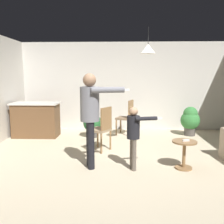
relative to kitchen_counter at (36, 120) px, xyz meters
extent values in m
plane|color=beige|center=(2.45, -2.10, -0.48)|extent=(7.68, 7.68, 0.00)
cube|color=beige|center=(2.45, 1.10, 0.87)|extent=(6.40, 0.10, 2.70)
cube|color=brown|center=(0.00, 0.00, -0.02)|extent=(1.20, 0.60, 0.91)
cube|color=beige|center=(0.00, 0.00, 0.45)|extent=(1.26, 0.66, 0.04)
cylinder|color=olive|center=(3.49, -2.31, 0.03)|extent=(0.44, 0.44, 0.03)
cylinder|color=olive|center=(3.49, -2.31, -0.23)|extent=(0.06, 0.06, 0.49)
cylinder|color=olive|center=(3.49, -2.31, -0.46)|extent=(0.31, 0.31, 0.03)
cylinder|color=black|center=(1.76, -2.20, -0.04)|extent=(0.13, 0.13, 0.87)
cylinder|color=black|center=(1.80, -2.37, -0.04)|extent=(0.13, 0.13, 0.87)
cylinder|color=slate|center=(1.78, -2.29, 0.70)|extent=(0.35, 0.35, 0.62)
sphere|color=#9E7556|center=(1.78, -2.29, 1.13)|extent=(0.24, 0.24, 0.24)
cylinder|color=slate|center=(1.73, -2.09, 0.67)|extent=(0.10, 0.10, 0.58)
cylinder|color=slate|center=(2.11, -2.41, 0.96)|extent=(0.59, 0.24, 0.10)
cube|color=white|center=(2.42, -2.33, 0.96)|extent=(0.13, 0.07, 0.04)
cylinder|color=#60564C|center=(2.55, -2.32, -0.19)|extent=(0.08, 0.08, 0.58)
cylinder|color=#60564C|center=(2.58, -2.43, -0.19)|extent=(0.08, 0.08, 0.58)
cylinder|color=black|center=(2.56, -2.37, 0.30)|extent=(0.23, 0.23, 0.41)
sphere|color=tan|center=(2.56, -2.37, 0.58)|extent=(0.16, 0.16, 0.16)
cylinder|color=black|center=(2.53, -2.25, 0.28)|extent=(0.07, 0.07, 0.38)
cylinder|color=black|center=(2.78, -2.46, 0.47)|extent=(0.39, 0.15, 0.07)
cube|color=white|center=(3.00, -2.41, 0.47)|extent=(0.13, 0.06, 0.04)
cylinder|color=olive|center=(1.92, -1.48, -0.25)|extent=(0.04, 0.04, 0.45)
cylinder|color=olive|center=(2.11, -1.17, -0.25)|extent=(0.04, 0.04, 0.45)
cylinder|color=olive|center=(1.61, -1.29, -0.25)|extent=(0.04, 0.04, 0.45)
cylinder|color=olive|center=(1.80, -0.99, -0.25)|extent=(0.04, 0.04, 0.45)
cube|color=#997F60|center=(1.86, -1.23, 0.00)|extent=(0.58, 0.58, 0.05)
cube|color=olive|center=(2.02, -1.33, 0.27)|extent=(0.23, 0.34, 0.50)
cylinder|color=olive|center=(2.56, 0.10, -0.25)|extent=(0.04, 0.04, 0.45)
cylinder|color=olive|center=(2.68, 0.44, -0.25)|extent=(0.04, 0.04, 0.45)
cylinder|color=olive|center=(2.22, 0.22, -0.25)|extent=(0.04, 0.04, 0.45)
cylinder|color=olive|center=(2.34, 0.56, -0.25)|extent=(0.04, 0.04, 0.45)
cube|color=#7F664C|center=(2.45, 0.33, 0.00)|extent=(0.54, 0.54, 0.05)
cube|color=olive|center=(2.63, 0.27, 0.27)|extent=(0.17, 0.37, 0.50)
cylinder|color=#4C4742|center=(4.31, 0.28, -0.36)|extent=(0.31, 0.31, 0.25)
sphere|color=#387F3D|center=(4.31, 0.28, -0.05)|extent=(0.54, 0.54, 0.54)
sphere|color=#387F3D|center=(4.31, 0.28, 0.14)|extent=(0.40, 0.40, 0.40)
cylinder|color=#4C4742|center=(1.57, -0.03, -0.36)|extent=(0.29, 0.29, 0.23)
sphere|color=#235B2D|center=(1.57, -0.03, -0.07)|extent=(0.50, 0.50, 0.50)
sphere|color=#235B2D|center=(1.57, -0.03, 0.10)|extent=(0.38, 0.38, 0.38)
cube|color=white|center=(3.51, -2.33, 0.06)|extent=(0.13, 0.07, 0.04)
cone|color=silver|center=(2.91, -1.26, 1.77)|extent=(0.32, 0.32, 0.20)
cylinder|color=black|center=(2.91, -1.26, 2.04)|extent=(0.01, 0.01, 0.36)
camera|label=1|loc=(2.33, -6.70, 1.21)|focal=39.84mm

